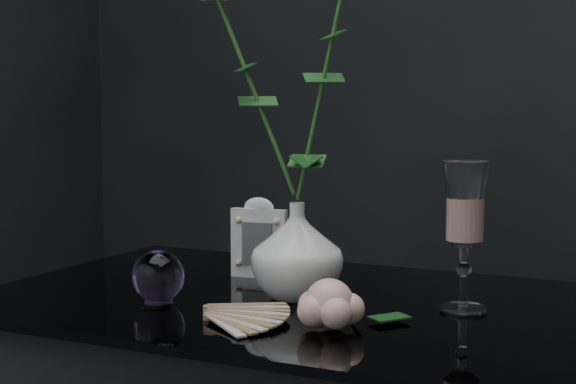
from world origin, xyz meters
The scene contains 7 objects.
vase centered at (-0.08, 0.05, 0.83)m, with size 0.13×0.13×0.14m, color white.
wine_glass centered at (0.16, 0.08, 0.86)m, with size 0.06×0.06×0.20m, color white, non-canonical shape.
picture_frame centered at (-0.19, 0.15, 0.83)m, with size 0.10×0.07×0.13m, color white, non-canonical shape.
paperweight centered at (-0.24, -0.06, 0.80)m, with size 0.07×0.07×0.07m, color #9872B9, non-canonical shape.
paper_fan centered at (-0.13, -0.11, 0.77)m, with size 0.21×0.17×0.02m, color beige, non-canonical shape.
loose_rose centered at (0.03, -0.09, 0.79)m, with size 0.14×0.19×0.06m, color #FFB3A4, non-canonical shape.
roses centered at (-0.09, 0.04, 1.11)m, with size 0.29×0.12×0.47m.
Camera 1 is at (0.46, -1.07, 1.04)m, focal length 55.00 mm.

